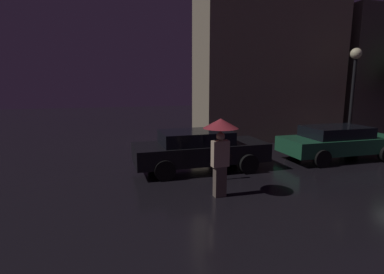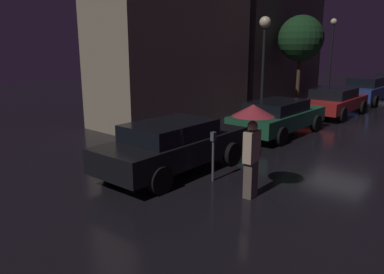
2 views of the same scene
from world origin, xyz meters
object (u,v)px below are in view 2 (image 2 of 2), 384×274
Objects in this scene: parked_car_black at (174,145)px; street_lamp_near at (264,42)px; parked_car_red at (334,101)px; parked_car_green at (278,116)px; parked_car_blue at (366,90)px; pedestrian_with_umbrella at (253,129)px; parking_meter at (213,151)px; street_lamp_far at (332,47)px.

street_lamp_near reaches higher than parked_car_black.
parked_car_black is at bearing 178.78° from parked_car_red.
street_lamp_near reaches higher than parked_car_red.
parked_car_blue is (10.70, 0.03, 0.09)m from parked_car_green.
parked_car_green is 1.04× the size of parked_car_red.
parked_car_red is at bearing -172.59° from pedestrian_with_umbrella.
pedestrian_with_umbrella is 1.67× the size of parking_meter.
parked_car_blue is at bearing -105.79° from street_lamp_far.
parking_meter is at bearing -106.99° from pedestrian_with_umbrella.
pedestrian_with_umbrella reaches higher than parked_car_black.
parking_meter is at bearing -168.13° from parked_car_green.
parked_car_blue is 8.84m from street_lamp_near.
parked_car_black reaches higher than parked_car_red.
pedestrian_with_umbrella is (-0.18, -2.53, 0.83)m from parked_car_black.
parking_meter is at bearing -175.16° from parked_car_blue.
parked_car_green is at bearing -161.57° from pedestrian_with_umbrella.
street_lamp_near is (-2.78, 2.38, 2.77)m from parked_car_red.
parked_car_blue reaches higher than parking_meter.
street_lamp_near reaches higher than parked_car_green.
parked_car_red is (5.36, -0.11, 0.01)m from parked_car_green.
parked_car_blue is at bearing 0.98° from parked_car_red.
street_lamp_far is at bearing 74.65° from parked_car_blue.
parked_car_red is 2.13× the size of pedestrian_with_umbrella.
parked_car_green is at bearing -1.79° from parked_car_black.
pedestrian_with_umbrella is (-11.27, -2.40, 0.84)m from parked_car_red.
parked_car_black is 5.72m from parked_car_green.
street_lamp_far is (0.72, 2.55, 2.48)m from parked_car_blue.
parked_car_black is 11.08m from parked_car_red.
parked_car_black is 0.93× the size of street_lamp_far.
parked_car_red is 4.59m from street_lamp_near.
pedestrian_with_umbrella reaches higher than parked_car_blue.
street_lamp_far is at bearing 6.93° from parked_car_black.
parked_car_red is 5.33m from parked_car_blue.
parked_car_blue is 0.95× the size of street_lamp_near.
parking_meter is 0.25× the size of street_lamp_far.
parked_car_black is 1.06× the size of parked_car_blue.
parked_car_green reaches higher than parking_meter.
street_lamp_near is 0.92× the size of street_lamp_far.
parked_car_red is 11.04m from parking_meter.
pedestrian_with_umbrella is 0.42× the size of street_lamp_far.
parked_car_green is at bearing 12.33° from parking_meter.
parked_car_red is 11.55m from pedestrian_with_umbrella.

